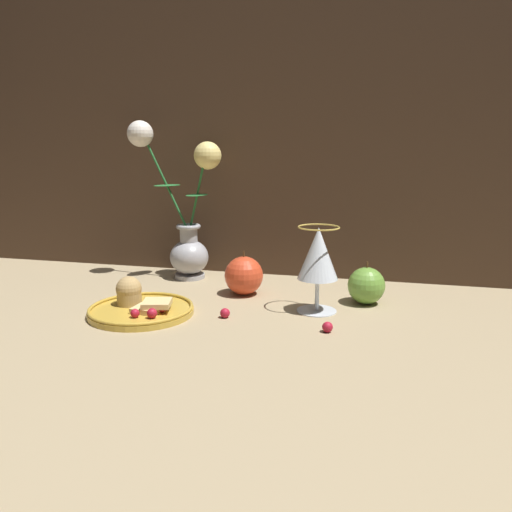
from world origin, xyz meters
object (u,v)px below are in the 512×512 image
(vase, at_px, (185,216))
(wine_glass, at_px, (318,256))
(apple_near_glass, at_px, (366,286))
(apple_beside_vase, at_px, (244,276))
(plate_with_pastries, at_px, (140,306))

(vase, bearing_deg, wine_glass, -27.57)
(wine_glass, bearing_deg, vase, 152.43)
(apple_near_glass, bearing_deg, wine_glass, -142.23)
(vase, distance_m, wine_glass, 0.38)
(apple_beside_vase, height_order, apple_near_glass, apple_beside_vase)
(plate_with_pastries, bearing_deg, wine_glass, 16.93)
(wine_glass, height_order, apple_beside_vase, wine_glass)
(wine_glass, xyz_separation_m, apple_beside_vase, (-0.17, 0.07, -0.07))
(vase, distance_m, apple_beside_vase, 0.23)
(apple_beside_vase, bearing_deg, apple_near_glass, -0.83)
(vase, height_order, plate_with_pastries, vase)
(wine_glass, bearing_deg, apple_near_glass, 37.77)
(vase, relative_size, plate_with_pastries, 1.87)
(apple_beside_vase, bearing_deg, plate_with_pastries, -132.55)
(plate_with_pastries, relative_size, wine_glass, 1.20)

